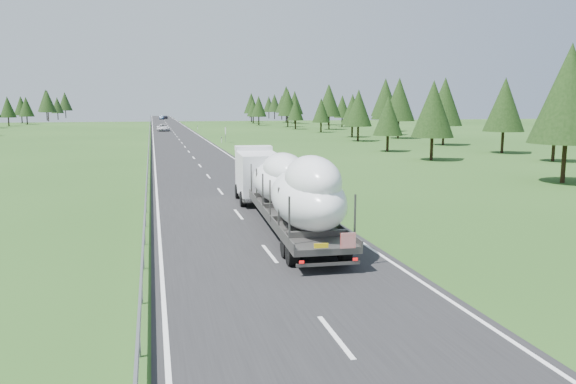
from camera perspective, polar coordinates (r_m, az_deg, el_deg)
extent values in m
plane|color=#224517|center=(16.23, 4.81, -14.47)|extent=(400.00, 400.00, 0.00)
cube|color=black|center=(114.39, -11.23, 5.55)|extent=(10.00, 400.00, 0.02)
cube|color=slate|center=(114.26, -13.91, 5.76)|extent=(0.08, 400.00, 0.32)
cylinder|color=slate|center=(15.40, -14.93, -14.87)|extent=(0.10, 0.10, 0.60)
cube|color=silver|center=(45.91, 0.73, 1.51)|extent=(0.12, 0.07, 1.00)
cube|color=black|center=(45.87, 0.73, 1.91)|extent=(0.13, 0.08, 0.12)
cube|color=silver|center=(94.97, -6.78, 5.30)|extent=(0.12, 0.07, 1.00)
cube|color=black|center=(94.95, -6.78, 5.49)|extent=(0.13, 0.08, 0.12)
cube|color=silver|center=(144.67, -9.17, 6.48)|extent=(0.12, 0.07, 1.00)
cube|color=black|center=(144.66, -9.17, 6.61)|extent=(0.13, 0.08, 0.12)
cube|color=silver|center=(194.53, -10.34, 7.05)|extent=(0.12, 0.07, 1.00)
cube|color=black|center=(194.52, -10.34, 7.15)|extent=(0.13, 0.08, 0.12)
cube|color=silver|center=(244.44, -11.04, 7.39)|extent=(0.12, 0.07, 1.00)
cube|color=black|center=(244.44, -11.04, 7.46)|extent=(0.13, 0.08, 0.12)
cube|color=silver|center=(294.39, -11.50, 7.61)|extent=(0.12, 0.07, 1.00)
cube|color=black|center=(294.38, -11.50, 7.67)|extent=(0.13, 0.08, 0.12)
cube|color=silver|center=(344.35, -11.82, 7.77)|extent=(0.12, 0.07, 1.00)
cube|color=black|center=(344.34, -11.82, 7.82)|extent=(0.13, 0.08, 0.12)
cylinder|color=slate|center=(95.02, -6.36, 5.61)|extent=(0.08, 0.08, 2.00)
cube|color=silver|center=(94.97, -6.37, 6.21)|extent=(0.05, 0.90, 1.20)
cylinder|color=black|center=(70.24, 25.37, 4.04)|extent=(0.36, 0.36, 2.96)
cone|color=black|center=(70.07, 25.59, 7.38)|extent=(4.60, 4.60, 6.16)
cylinder|color=black|center=(79.50, 20.96, 4.93)|extent=(0.36, 0.36, 3.37)
cone|color=black|center=(79.35, 21.15, 8.30)|extent=(5.24, 5.24, 7.02)
cylinder|color=black|center=(92.18, 15.51, 5.74)|extent=(0.36, 0.36, 3.60)
cone|color=black|center=(92.07, 15.64, 8.85)|extent=(5.61, 5.61, 7.51)
cylinder|color=black|center=(108.39, 11.13, 6.39)|extent=(0.36, 0.36, 3.86)
cone|color=black|center=(108.30, 11.22, 9.23)|extent=(6.00, 6.00, 8.04)
cylinder|color=black|center=(119.62, 9.84, 6.64)|extent=(0.36, 0.36, 3.82)
cone|color=black|center=(119.54, 9.91, 9.19)|extent=(5.94, 5.94, 7.96)
cylinder|color=black|center=(135.79, 9.79, 6.99)|extent=(0.36, 0.36, 4.24)
cone|color=black|center=(135.73, 9.86, 9.48)|extent=(6.60, 6.60, 8.83)
cylinder|color=black|center=(144.18, 4.19, 7.13)|extent=(0.36, 0.36, 3.85)
cone|color=black|center=(144.11, 4.21, 9.25)|extent=(5.99, 5.99, 8.02)
cylinder|color=black|center=(159.94, 5.51, 7.14)|extent=(0.36, 0.36, 3.03)
cone|color=black|center=(159.87, 5.54, 8.65)|extent=(4.71, 4.71, 6.31)
cylinder|color=black|center=(174.45, 4.12, 7.50)|extent=(0.36, 0.36, 4.23)
cone|color=black|center=(174.40, 4.14, 9.43)|extent=(6.58, 6.58, 8.81)
cylinder|color=black|center=(185.34, 0.68, 7.52)|extent=(0.36, 0.36, 3.63)
cone|color=black|center=(185.29, 0.69, 9.08)|extent=(5.65, 5.65, 7.57)
cylinder|color=black|center=(197.06, -0.19, 7.70)|extent=(0.36, 0.36, 4.31)
cone|color=black|center=(197.02, -0.19, 9.44)|extent=(6.71, 6.71, 8.99)
cylinder|color=black|center=(212.80, -0.16, 7.61)|extent=(0.36, 0.36, 2.95)
cone|color=black|center=(212.75, -0.16, 8.71)|extent=(4.59, 4.59, 6.15)
cylinder|color=black|center=(230.85, -0.64, 7.76)|extent=(0.36, 0.36, 3.37)
cone|color=black|center=(230.80, -0.64, 8.93)|extent=(5.24, 5.24, 7.02)
cylinder|color=black|center=(239.68, -1.38, 7.83)|extent=(0.36, 0.36, 3.61)
cone|color=black|center=(239.63, -1.38, 9.03)|extent=(5.62, 5.62, 7.53)
cylinder|color=black|center=(252.77, -1.95, 7.86)|extent=(0.36, 0.36, 3.35)
cone|color=black|center=(252.73, -1.96, 8.91)|extent=(5.21, 5.21, 6.98)
cylinder|color=black|center=(267.50, -3.89, 7.86)|extent=(0.36, 0.36, 2.95)
cone|color=black|center=(267.46, -3.90, 8.74)|extent=(4.59, 4.59, 6.14)
cylinder|color=black|center=(279.43, -3.84, 7.94)|extent=(0.36, 0.36, 3.31)
cone|color=black|center=(279.39, -3.85, 8.89)|extent=(5.15, 5.15, 6.89)
cylinder|color=black|center=(51.28, 26.23, 2.97)|extent=(0.36, 0.36, 3.85)
cone|color=black|center=(51.09, 26.65, 8.94)|extent=(5.99, 5.99, 8.02)
cylinder|color=black|center=(66.99, 14.39, 4.49)|extent=(0.36, 0.36, 3.11)
cone|color=black|center=(66.81, 14.53, 8.18)|extent=(4.84, 4.84, 6.49)
cylinder|color=black|center=(78.03, 10.08, 5.03)|extent=(0.36, 0.36, 2.58)
cone|color=black|center=(77.87, 10.15, 7.66)|extent=(4.02, 4.02, 5.38)
cylinder|color=black|center=(98.98, 7.12, 6.03)|extent=(0.36, 0.36, 3.05)
cone|color=black|center=(98.86, 7.17, 8.49)|extent=(4.75, 4.75, 6.36)
cylinder|color=black|center=(111.11, 6.53, 6.30)|extent=(0.36, 0.36, 2.85)
cone|color=black|center=(111.01, 6.57, 8.34)|extent=(4.44, 4.44, 5.94)
cylinder|color=black|center=(129.39, 3.37, 6.66)|extent=(0.36, 0.36, 2.65)
cone|color=black|center=(129.29, 3.39, 8.29)|extent=(4.12, 4.12, 5.51)
cylinder|color=black|center=(145.11, 0.76, 6.93)|extent=(0.36, 0.36, 2.68)
cone|color=black|center=(145.03, 0.76, 8.40)|extent=(4.17, 4.17, 5.59)
cylinder|color=black|center=(159.57, -0.02, 7.28)|extent=(0.36, 0.36, 3.63)
cone|color=black|center=(159.50, -0.02, 9.10)|extent=(5.65, 5.65, 7.56)
cylinder|color=black|center=(172.30, -2.98, 7.30)|extent=(0.36, 0.36, 3.03)
cone|color=black|center=(172.23, -3.00, 8.70)|extent=(4.72, 4.72, 6.32)
cylinder|color=black|center=(189.58, -3.55, 7.39)|extent=(0.36, 0.36, 2.73)
cone|color=black|center=(189.52, -3.57, 8.54)|extent=(4.25, 4.25, 5.69)
cylinder|color=black|center=(205.70, -3.74, 7.63)|extent=(0.36, 0.36, 3.56)
cone|color=black|center=(205.65, -3.75, 9.01)|extent=(5.54, 5.54, 7.42)
cylinder|color=black|center=(184.18, -26.51, 6.47)|extent=(0.36, 0.36, 2.94)
cone|color=black|center=(184.11, -26.60, 7.74)|extent=(4.58, 4.58, 6.13)
cylinder|color=black|center=(195.44, -24.98, 6.66)|extent=(0.36, 0.36, 2.95)
cone|color=black|center=(195.38, -25.06, 7.86)|extent=(4.59, 4.59, 6.15)
cylinder|color=black|center=(211.33, -25.42, 6.76)|extent=(0.36, 0.36, 3.11)
cone|color=black|center=(211.27, -25.50, 7.93)|extent=(4.84, 4.84, 6.49)
cylinder|color=black|center=(228.02, -23.17, 7.11)|extent=(0.36, 0.36, 3.94)
cone|color=black|center=(227.98, -23.25, 8.48)|extent=(6.13, 6.13, 8.20)
cylinder|color=black|center=(237.51, -23.29, 7.16)|extent=(0.36, 0.36, 4.08)
cone|color=black|center=(237.47, -23.38, 8.53)|extent=(6.34, 6.34, 8.49)
cylinder|color=black|center=(250.35, -22.33, 7.17)|extent=(0.36, 0.36, 3.14)
cone|color=black|center=(250.31, -22.39, 8.16)|extent=(4.88, 4.88, 6.54)
cylinder|color=black|center=(267.23, -23.19, 7.30)|extent=(0.36, 0.36, 4.22)
cone|color=black|center=(267.20, -23.26, 8.56)|extent=(6.57, 6.57, 8.80)
cylinder|color=black|center=(277.98, -21.65, 7.41)|extent=(0.36, 0.36, 4.03)
cone|color=black|center=(277.95, -21.72, 8.56)|extent=(6.28, 6.28, 8.41)
cube|color=white|center=(36.83, -3.09, 1.83)|extent=(2.73, 5.09, 2.78)
cube|color=black|center=(39.25, -3.77, 3.00)|extent=(2.29, 0.19, 1.39)
cube|color=white|center=(38.81, -3.70, 4.48)|extent=(2.54, 1.31, 0.30)
cube|color=#53504E|center=(36.05, -2.78, -0.47)|extent=(2.63, 3.10, 0.25)
cylinder|color=black|center=(38.59, -5.23, 0.05)|extent=(0.40, 1.01, 0.99)
cylinder|color=black|center=(38.98, -1.90, 0.17)|extent=(0.40, 1.01, 0.99)
cylinder|color=black|center=(35.48, -4.47, -0.72)|extent=(0.40, 1.01, 0.99)
cylinder|color=black|center=(35.91, -0.87, -0.58)|extent=(0.40, 1.01, 0.99)
cube|color=#53504E|center=(27.87, 0.48, -2.49)|extent=(3.37, 14.03, 0.26)
cube|color=#53504E|center=(27.54, -2.19, -2.11)|extent=(0.75, 13.90, 0.24)
cube|color=#53504E|center=(28.17, 3.09, -1.87)|extent=(0.75, 13.90, 0.24)
cube|color=#53504E|center=(21.68, 0.93, -2.91)|extent=(0.07, 0.07, 1.89)
cube|color=#53504E|center=(22.47, 7.48, -2.56)|extent=(0.07, 0.07, 1.89)
cube|color=#53504E|center=(23.95, -0.50, -1.77)|extent=(0.07, 0.07, 1.89)
cube|color=#53504E|center=(24.67, 5.49, -1.49)|extent=(0.07, 0.07, 1.89)
cube|color=#53504E|center=(26.24, -1.68, -0.83)|extent=(0.07, 0.07, 1.89)
cube|color=#53504E|center=(26.90, 3.84, -0.60)|extent=(0.07, 0.07, 1.89)
cube|color=#53504E|center=(28.55, -2.67, -0.04)|extent=(0.07, 0.07, 1.89)
cube|color=#53504E|center=(29.15, 2.44, 0.15)|extent=(0.07, 0.07, 1.89)
cube|color=#53504E|center=(30.86, -3.51, 0.63)|extent=(0.07, 0.07, 1.89)
cube|color=#53504E|center=(31.43, 1.24, 0.80)|extent=(0.07, 0.07, 1.89)
cube|color=#53504E|center=(33.19, -4.24, 1.21)|extent=(0.07, 0.07, 1.89)
cube|color=#53504E|center=(33.72, 0.20, 1.36)|extent=(0.07, 0.07, 1.89)
cylinder|color=black|center=(22.64, 1.10, -6.27)|extent=(0.45, 1.01, 0.99)
cylinder|color=black|center=(23.27, 6.34, -5.91)|extent=(0.45, 1.01, 0.99)
cylinder|color=black|center=(23.76, 0.37, -5.54)|extent=(0.45, 1.01, 0.99)
cylinder|color=black|center=(24.36, 5.39, -5.22)|extent=(0.45, 1.01, 0.99)
cube|color=#53504E|center=(21.54, 4.99, -7.25)|extent=(2.49, 0.24, 0.12)
cube|color=red|center=(21.49, 6.97, -4.85)|extent=(0.60, 0.07, 0.60)
cube|color=yellow|center=(21.19, 4.31, -5.42)|extent=(0.55, 0.07, 0.18)
cube|color=red|center=(21.13, 2.35, -7.12)|extent=(0.18, 0.07, 0.10)
cube|color=red|center=(21.78, 7.67, -6.70)|extent=(0.18, 0.07, 0.10)
ellipsoid|color=white|center=(24.59, 2.29, -0.64)|extent=(3.22, 7.03, 2.61)
ellipsoid|color=white|center=(23.63, 2.87, 1.21)|extent=(2.41, 4.47, 2.09)
ellipsoid|color=white|center=(31.09, -1.12, 1.04)|extent=(3.15, 7.27, 2.25)
ellipsoid|color=white|center=(30.13, -0.75, 2.30)|extent=(2.35, 4.62, 1.80)
imported|color=silver|center=(137.66, -12.57, 6.40)|extent=(2.96, 6.08, 1.67)
imported|color=black|center=(251.32, -12.34, 7.44)|extent=(2.14, 4.50, 1.48)
imported|color=#172943|center=(241.03, -12.72, 7.39)|extent=(1.90, 4.90, 1.59)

